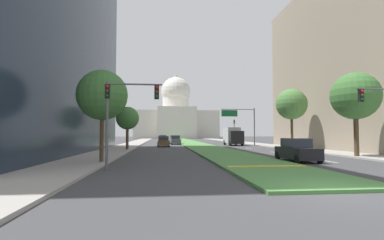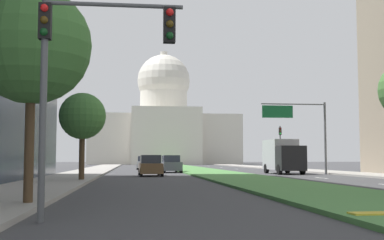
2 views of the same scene
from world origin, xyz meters
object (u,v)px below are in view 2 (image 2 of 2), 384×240
at_px(traffic_light_far_right, 280,142).
at_px(sedan_distant, 171,164).
at_px(traffic_light_near_left, 82,57).
at_px(overhead_guide_sign, 301,122).
at_px(box_truck_delivery, 283,156).
at_px(street_tree_left_near, 32,46).
at_px(street_tree_left_mid, 82,117).
at_px(sedan_midblock, 150,166).
at_px(capitol_building, 164,126).
at_px(sedan_far_horizon, 144,163).

bearing_deg(traffic_light_far_right, sedan_distant, -157.44).
distance_m(traffic_light_near_left, sedan_distant, 39.27).
height_order(overhead_guide_sign, box_truck_delivery, overhead_guide_sign).
height_order(street_tree_left_near, sedan_distant, street_tree_left_near).
bearing_deg(traffic_light_far_right, street_tree_left_near, -116.14).
height_order(overhead_guide_sign, street_tree_left_mid, overhead_guide_sign).
distance_m(street_tree_left_near, box_truck_delivery, 34.39).
distance_m(sedan_midblock, box_truck_delivery, 13.15).
xyz_separation_m(capitol_building, box_truck_delivery, (6.40, -79.18, -7.84)).
xyz_separation_m(sedan_midblock, box_truck_delivery, (12.46, 4.10, 0.88)).
distance_m(overhead_guide_sign, street_tree_left_near, 32.93).
bearing_deg(traffic_light_near_left, traffic_light_far_right, 67.74).
height_order(street_tree_left_mid, sedan_distant, street_tree_left_mid).
height_order(traffic_light_far_right, sedan_distant, traffic_light_far_right).
bearing_deg(overhead_guide_sign, capitol_building, 95.22).
bearing_deg(sedan_distant, traffic_light_near_left, -97.27).
height_order(capitol_building, street_tree_left_near, capitol_building).
distance_m(traffic_light_near_left, street_tree_left_near, 4.16).
distance_m(sedan_midblock, sedan_distant, 9.87).
height_order(street_tree_left_mid, box_truck_delivery, street_tree_left_mid).
xyz_separation_m(street_tree_left_mid, sedan_distant, (6.91, 19.38, -3.20)).
bearing_deg(traffic_light_near_left, capitol_building, 85.60).
bearing_deg(street_tree_left_mid, box_truck_delivery, 39.26).
bearing_deg(traffic_light_far_right, capitol_building, 97.92).
xyz_separation_m(street_tree_left_near, sedan_far_horizon, (4.47, 49.67, -4.02)).
xyz_separation_m(street_tree_left_near, sedan_distant, (6.81, 35.27, -4.00)).
height_order(capitol_building, traffic_light_far_right, capitol_building).
relative_size(traffic_light_far_right, sedan_distant, 1.11).
distance_m(street_tree_left_near, sedan_far_horizon, 50.03).
relative_size(capitol_building, sedan_distant, 7.83).
xyz_separation_m(overhead_guide_sign, box_truck_delivery, (-1.04, 2.18, -2.99)).
distance_m(traffic_light_far_right, overhead_guide_sign, 13.37).
distance_m(capitol_building, sedan_distant, 74.30).
bearing_deg(box_truck_delivery, overhead_guide_sign, -64.52).
bearing_deg(capitol_building, sedan_far_horizon, -95.81).
relative_size(traffic_light_far_right, overhead_guide_sign, 0.80).
bearing_deg(traffic_light_far_right, street_tree_left_mid, -128.96).
height_order(traffic_light_far_right, overhead_guide_sign, overhead_guide_sign).
bearing_deg(traffic_light_near_left, box_truck_delivery, 65.73).
height_order(sedan_distant, sedan_far_horizon, sedan_distant).
xyz_separation_m(overhead_guide_sign, sedan_distant, (-11.13, 7.66, -3.85)).
xyz_separation_m(overhead_guide_sign, street_tree_left_mid, (-18.04, -11.71, -0.65)).
bearing_deg(sedan_distant, box_truck_delivery, -28.52).
relative_size(street_tree_left_mid, sedan_far_horizon, 1.16).
bearing_deg(capitol_building, traffic_light_far_right, -82.08).
bearing_deg(traffic_light_far_right, box_truck_delivery, -105.78).
bearing_deg(box_truck_delivery, sedan_far_horizon, 122.02).
relative_size(capitol_building, traffic_light_near_left, 7.02).
relative_size(street_tree_left_near, sedan_midblock, 1.49).
bearing_deg(traffic_light_near_left, street_tree_left_near, 117.43).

